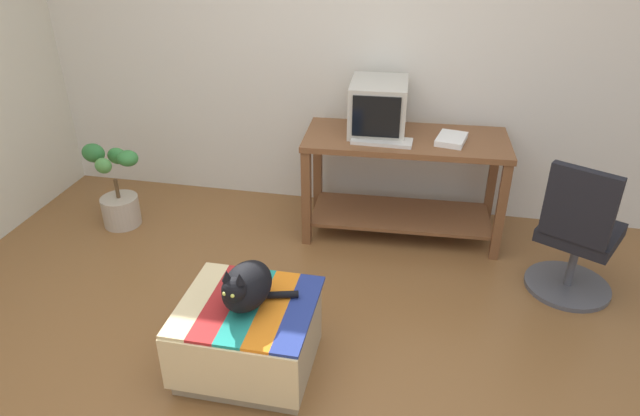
# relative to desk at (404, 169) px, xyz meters

# --- Properties ---
(ground_plane) EXTENTS (14.00, 14.00, 0.00)m
(ground_plane) POSITION_rel_desk_xyz_m (-0.47, -1.60, -0.51)
(ground_plane) COLOR brown
(back_wall) EXTENTS (8.00, 0.10, 2.60)m
(back_wall) POSITION_rel_desk_xyz_m (-0.47, 0.45, 0.79)
(back_wall) COLOR silver
(back_wall) RESTS_ON ground_plane
(desk) EXTENTS (1.41, 0.66, 0.75)m
(desk) POSITION_rel_desk_xyz_m (0.00, 0.00, 0.00)
(desk) COLOR brown
(desk) RESTS_ON ground_plane
(tv_monitor) EXTENTS (0.40, 0.49, 0.35)m
(tv_monitor) POSITION_rel_desk_xyz_m (-0.21, 0.07, 0.41)
(tv_monitor) COLOR #BCB7A8
(tv_monitor) RESTS_ON desk
(keyboard) EXTENTS (0.40, 0.16, 0.02)m
(keyboard) POSITION_rel_desk_xyz_m (-0.15, -0.14, 0.25)
(keyboard) COLOR beige
(keyboard) RESTS_ON desk
(book) EXTENTS (0.22, 0.28, 0.04)m
(book) POSITION_rel_desk_xyz_m (0.30, -0.03, 0.26)
(book) COLOR white
(book) RESTS_ON desk
(ottoman_with_blanket) EXTENTS (0.68, 0.63, 0.40)m
(ottoman_with_blanket) POSITION_rel_desk_xyz_m (-0.65, -1.54, -0.31)
(ottoman_with_blanket) COLOR tan
(ottoman_with_blanket) RESTS_ON ground_plane
(cat) EXTENTS (0.37, 0.36, 0.28)m
(cat) POSITION_rel_desk_xyz_m (-0.65, -1.54, 0.01)
(cat) COLOR black
(cat) RESTS_ON ottoman_with_blanket
(potted_plant) EXTENTS (0.41, 0.30, 0.65)m
(potted_plant) POSITION_rel_desk_xyz_m (-2.06, -0.32, -0.25)
(potted_plant) COLOR #B7A893
(potted_plant) RESTS_ON ground_plane
(office_chair) EXTENTS (0.57, 0.57, 0.89)m
(office_chair) POSITION_rel_desk_xyz_m (1.07, -0.53, -0.12)
(office_chair) COLOR #4C4C51
(office_chair) RESTS_ON ground_plane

